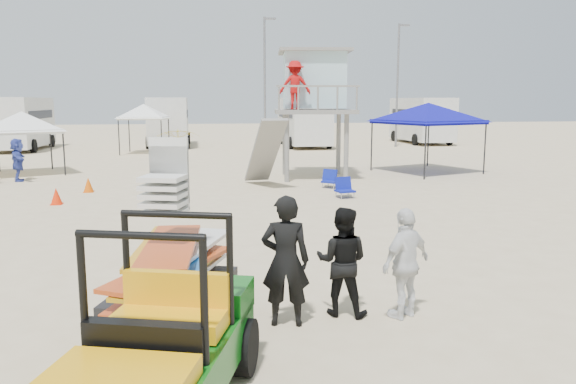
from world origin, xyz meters
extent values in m
plane|color=beige|center=(0.00, 0.00, 0.00)|extent=(140.00, 140.00, 0.00)
cube|color=#0D5712|center=(-1.57, -2.26, 0.55)|extent=(1.93, 2.75, 0.44)
cube|color=#ECA00C|center=(-1.57, -2.26, 0.82)|extent=(1.29, 1.01, 0.24)
cube|color=black|center=(-1.57, 0.04, 0.48)|extent=(1.85, 2.25, 0.12)
cylinder|color=black|center=(-2.13, 0.04, 0.26)|extent=(0.35, 0.55, 0.51)
imported|color=black|center=(-0.07, -0.26, 0.90)|extent=(0.72, 0.54, 1.80)
imported|color=black|center=(0.78, -0.01, 0.78)|extent=(0.93, 0.85, 1.56)
imported|color=white|center=(1.63, -0.26, 0.78)|extent=(0.99, 0.80, 1.57)
cylinder|color=gray|center=(2.27, 13.13, 1.27)|extent=(0.18, 0.18, 2.54)
cube|color=gray|center=(3.39, 14.25, 2.63)|extent=(3.40, 3.40, 0.16)
cube|color=#ABD1DD|center=(3.39, 14.56, 3.82)|extent=(2.57, 2.30, 2.14)
imported|color=#B20F0F|center=(2.57, 13.23, 3.60)|extent=(1.15, 0.66, 1.79)
cylinder|color=black|center=(6.86, 13.56, 1.10)|extent=(0.06, 0.06, 2.21)
pyramid|color=#0D0D95|center=(8.52, 15.23, 2.96)|extent=(4.49, 4.49, 0.80)
cube|color=#0D0D95|center=(8.52, 15.23, 2.16)|extent=(4.49, 4.49, 0.18)
pyramid|color=white|center=(-8.29, 17.31, 2.61)|extent=(3.65, 3.65, 0.80)
cube|color=white|center=(-8.29, 17.31, 1.81)|extent=(3.65, 3.65, 0.18)
cylinder|color=black|center=(-5.35, 25.07, 1.06)|extent=(0.06, 0.06, 2.11)
pyramid|color=white|center=(-4.16, 26.26, 2.86)|extent=(2.84, 2.84, 0.80)
cube|color=white|center=(-4.16, 26.26, 2.06)|extent=(2.84, 2.84, 0.18)
imported|color=gold|center=(-2.01, 18.63, 0.90)|extent=(2.33, 2.36, 1.79)
cone|color=#E05507|center=(-4.82, 11.99, 0.25)|extent=(0.34, 0.34, 0.50)
cone|color=#F52B07|center=(-5.33, 9.76, 0.25)|extent=(0.34, 0.34, 0.50)
cube|color=#0D1894|center=(3.39, 9.49, 0.22)|extent=(0.63, 0.59, 0.06)
cube|color=#0D1894|center=(3.39, 9.73, 0.42)|extent=(0.56, 0.27, 0.44)
cylinder|color=#B2B2B7|center=(3.17, 9.29, 0.10)|extent=(0.03, 0.03, 0.20)
cube|color=#0E1B98|center=(3.44, 11.59, 0.22)|extent=(0.74, 0.73, 0.06)
cube|color=#0E1B98|center=(3.44, 11.83, 0.42)|extent=(0.51, 0.49, 0.44)
cylinder|color=#B2B2B7|center=(3.22, 11.39, 0.10)|extent=(0.03, 0.03, 0.20)
cube|color=silver|center=(-12.00, 30.00, 1.75)|extent=(2.50, 6.80, 3.00)
cube|color=black|center=(-12.00, 30.00, 2.20)|extent=(2.54, 5.44, 0.50)
cube|color=silver|center=(-3.00, 31.50, 1.75)|extent=(2.50, 6.50, 3.00)
cube|color=black|center=(-3.00, 31.50, 2.20)|extent=(2.54, 5.20, 0.50)
cylinder|color=black|center=(-4.25, 29.42, 0.40)|extent=(0.25, 0.80, 0.80)
cube|color=silver|center=(6.00, 30.00, 1.75)|extent=(2.50, 7.00, 3.00)
cube|color=black|center=(6.00, 30.00, 2.20)|extent=(2.54, 5.60, 0.50)
cylinder|color=black|center=(4.75, 27.76, 0.40)|extent=(0.25, 0.80, 0.80)
cube|color=silver|center=(15.00, 31.50, 1.75)|extent=(2.50, 6.60, 3.00)
cube|color=black|center=(15.00, 31.50, 2.20)|extent=(2.54, 5.28, 0.50)
cylinder|color=black|center=(13.75, 29.39, 0.40)|extent=(0.25, 0.80, 0.80)
cylinder|color=slate|center=(3.00, 27.00, 4.00)|extent=(0.14, 0.14, 8.00)
cylinder|color=slate|center=(12.00, 28.50, 4.00)|extent=(0.14, 0.14, 8.00)
imported|color=#DBC552|center=(7.98, 30.93, 0.93)|extent=(0.81, 0.76, 1.86)
imported|color=#3747A7|center=(-7.92, 15.15, 0.82)|extent=(0.87, 1.59, 1.63)
camera|label=1|loc=(-1.21, -7.46, 3.02)|focal=35.00mm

